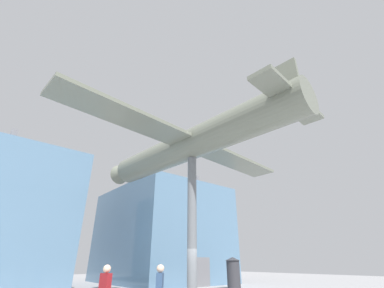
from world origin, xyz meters
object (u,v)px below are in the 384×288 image
suspended_airplane (189,145)px  support_pylon_central (192,225)px  visitor_person (160,288)px  info_kiosk (233,274)px

suspended_airplane → support_pylon_central: bearing=-90.0°
support_pylon_central → visitor_person: size_ratio=3.90×
visitor_person → info_kiosk: info_kiosk is taller
suspended_airplane → visitor_person: size_ratio=8.43×
support_pylon_central → suspended_airplane: (-0.02, 0.28, 4.48)m
support_pylon_central → info_kiosk: size_ratio=3.21×
info_kiosk → support_pylon_central: bearing=-153.1°
suspended_airplane → visitor_person: suspended_airplane is taller
suspended_airplane → visitor_person: bearing=-152.5°
suspended_airplane → visitor_person: (-2.69, -1.72, -7.00)m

